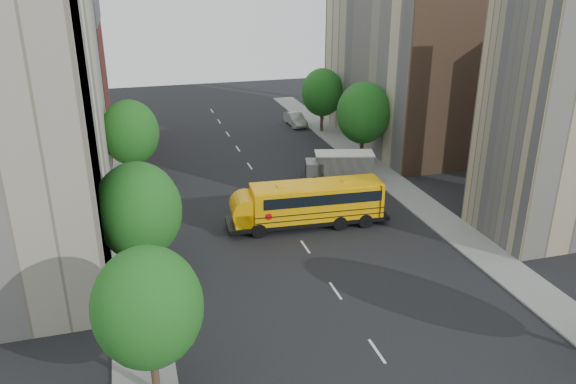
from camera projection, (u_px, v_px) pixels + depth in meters
name	position (u px, v px, depth m)	size (l,w,h in m)	color
ground	(297.00, 235.00, 41.12)	(120.00, 120.00, 0.00)	black
sidewalk_left	(133.00, 225.00, 42.59)	(3.00, 80.00, 0.12)	slate
sidewalk_right	(407.00, 193.00, 48.52)	(3.00, 80.00, 0.12)	slate
lane_markings	(264.00, 187.00, 50.04)	(0.15, 64.00, 0.01)	silver
building_left_cream	(19.00, 98.00, 38.12)	(10.00, 26.00, 20.00)	beige
building_left_redbrick	(57.00, 87.00, 59.04)	(10.00, 15.00, 13.00)	maroon
building_right_near	(567.00, 119.00, 38.59)	(10.00, 7.00, 17.00)	gray
building_right_far	(403.00, 60.00, 60.26)	(10.00, 22.00, 18.00)	#C3B498
building_right_sidewall	(460.00, 78.00, 50.45)	(10.10, 0.30, 18.00)	brown
street_tree_0	(148.00, 307.00, 24.07)	(4.80, 4.80, 7.41)	#38281C
street_tree_1	(138.00, 211.00, 32.88)	(5.12, 5.12, 7.90)	#38281C
street_tree_2	(130.00, 133.00, 48.98)	(4.99, 4.99, 7.71)	#38281C
street_tree_4	(363.00, 113.00, 54.56)	(5.25, 5.25, 8.10)	#38281C
street_tree_5	(322.00, 92.00, 65.40)	(4.86, 4.86, 7.51)	#38281C
school_bus	(306.00, 202.00, 41.88)	(12.36, 3.69, 3.44)	black
safari_truck	(339.00, 167.00, 50.75)	(6.88, 3.87, 2.79)	black
parked_car_0	(175.00, 282.00, 33.61)	(1.57, 3.90, 1.33)	silver
parked_car_1	(156.00, 201.00, 45.22)	(1.51, 4.33, 1.43)	silver
parked_car_4	(342.00, 159.00, 55.33)	(1.67, 4.15, 1.41)	#384763
parked_car_5	(295.00, 119.00, 69.42)	(1.67, 4.78, 1.58)	gray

